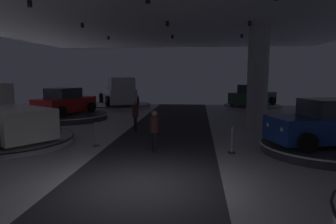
{
  "coord_description": "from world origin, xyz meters",
  "views": [
    {
      "loc": [
        1.51,
        -7.65,
        2.97
      ],
      "look_at": [
        0.27,
        4.8,
        1.4
      ],
      "focal_mm": 32.58,
      "sensor_mm": 36.0,
      "label": 1
    }
  ],
  "objects_px": {
    "display_car_mid_right": "(327,124)",
    "visitor_walking_far": "(135,114)",
    "display_platform_mid_left": "(4,141)",
    "visitor_walking_near": "(154,128)",
    "pickup_truck_deep_left": "(118,93)",
    "display_car_far_left": "(65,102)",
    "display_platform_deep_right": "(252,107)",
    "display_platform_deep_left": "(118,106)",
    "display_platform_far_left": "(66,116)",
    "display_car_deep_right": "(253,96)",
    "display_platform_mid_right": "(325,148)",
    "column_right": "(258,78)"
  },
  "relations": [
    {
      "from": "display_platform_mid_right",
      "to": "display_car_far_left",
      "type": "height_order",
      "value": "display_car_far_left"
    },
    {
      "from": "display_platform_deep_right",
      "to": "display_car_deep_right",
      "type": "xyz_separation_m",
      "value": [
        -0.02,
        -0.02,
        0.93
      ]
    },
    {
      "from": "display_platform_mid_right",
      "to": "pickup_truck_deep_left",
      "type": "relative_size",
      "value": 0.83
    },
    {
      "from": "display_platform_mid_right",
      "to": "display_platform_far_left",
      "type": "distance_m",
      "value": 15.35
    },
    {
      "from": "display_car_deep_right",
      "to": "visitor_walking_near",
      "type": "relative_size",
      "value": 2.69
    },
    {
      "from": "display_car_far_left",
      "to": "display_platform_far_left",
      "type": "bearing_deg",
      "value": 72.36
    },
    {
      "from": "display_platform_far_left",
      "to": "pickup_truck_deep_left",
      "type": "bearing_deg",
      "value": 73.61
    },
    {
      "from": "display_platform_deep_right",
      "to": "pickup_truck_deep_left",
      "type": "distance_m",
      "value": 11.44
    },
    {
      "from": "column_right",
      "to": "display_platform_mid_right",
      "type": "height_order",
      "value": "column_right"
    },
    {
      "from": "display_car_mid_right",
      "to": "pickup_truck_deep_left",
      "type": "xyz_separation_m",
      "value": [
        -11.62,
        13.75,
        0.21
      ]
    },
    {
      "from": "display_platform_far_left",
      "to": "pickup_truck_deep_left",
      "type": "distance_m",
      "value": 6.73
    },
    {
      "from": "visitor_walking_near",
      "to": "display_car_far_left",
      "type": "bearing_deg",
      "value": 132.28
    },
    {
      "from": "display_car_mid_right",
      "to": "visitor_walking_near",
      "type": "height_order",
      "value": "display_car_mid_right"
    },
    {
      "from": "display_car_mid_right",
      "to": "visitor_walking_far",
      "type": "bearing_deg",
      "value": 155.1
    },
    {
      "from": "display_platform_mid_right",
      "to": "visitor_walking_near",
      "type": "bearing_deg",
      "value": -176.64
    },
    {
      "from": "display_platform_deep_left",
      "to": "column_right",
      "type": "bearing_deg",
      "value": -41.13
    },
    {
      "from": "display_platform_far_left",
      "to": "display_platform_mid_left",
      "type": "distance_m",
      "value": 7.17
    },
    {
      "from": "pickup_truck_deep_left",
      "to": "display_platform_mid_left",
      "type": "xyz_separation_m",
      "value": [
        -1.43,
        -13.53,
        -1.17
      ]
    },
    {
      "from": "display_platform_deep_right",
      "to": "display_platform_mid_right",
      "type": "relative_size",
      "value": 1.01
    },
    {
      "from": "display_car_mid_right",
      "to": "display_platform_far_left",
      "type": "xyz_separation_m",
      "value": [
        -13.49,
        7.38,
        -0.9
      ]
    },
    {
      "from": "display_platform_mid_right",
      "to": "display_platform_mid_left",
      "type": "bearing_deg",
      "value": 179.01
    },
    {
      "from": "display_car_mid_right",
      "to": "visitor_walking_near",
      "type": "relative_size",
      "value": 2.85
    },
    {
      "from": "display_car_far_left",
      "to": "visitor_walking_near",
      "type": "bearing_deg",
      "value": -47.72
    },
    {
      "from": "column_right",
      "to": "display_car_mid_right",
      "type": "distance_m",
      "value": 5.68
    },
    {
      "from": "display_car_far_left",
      "to": "pickup_truck_deep_left",
      "type": "height_order",
      "value": "pickup_truck_deep_left"
    },
    {
      "from": "display_platform_mid_left",
      "to": "visitor_walking_near",
      "type": "height_order",
      "value": "visitor_walking_near"
    },
    {
      "from": "display_platform_deep_right",
      "to": "display_car_deep_right",
      "type": "distance_m",
      "value": 0.93
    },
    {
      "from": "display_platform_deep_left",
      "to": "visitor_walking_near",
      "type": "bearing_deg",
      "value": -69.87
    },
    {
      "from": "display_platform_far_left",
      "to": "display_platform_mid_left",
      "type": "xyz_separation_m",
      "value": [
        0.44,
        -7.16,
        -0.05
      ]
    },
    {
      "from": "display_platform_mid_right",
      "to": "display_platform_mid_left",
      "type": "height_order",
      "value": "display_platform_mid_right"
    },
    {
      "from": "display_platform_deep_right",
      "to": "display_platform_deep_left",
      "type": "relative_size",
      "value": 0.85
    },
    {
      "from": "display_platform_mid_right",
      "to": "display_platform_far_left",
      "type": "height_order",
      "value": "display_platform_far_left"
    },
    {
      "from": "display_car_far_left",
      "to": "visitor_walking_far",
      "type": "xyz_separation_m",
      "value": [
        5.43,
        -3.6,
        -0.22
      ]
    },
    {
      "from": "display_platform_mid_right",
      "to": "display_car_mid_right",
      "type": "bearing_deg",
      "value": 15.24
    },
    {
      "from": "display_car_deep_right",
      "to": "display_car_mid_right",
      "type": "xyz_separation_m",
      "value": [
        0.27,
        -14.29,
        -0.03
      ]
    },
    {
      "from": "display_car_mid_right",
      "to": "visitor_walking_far",
      "type": "relative_size",
      "value": 2.85
    },
    {
      "from": "column_right",
      "to": "display_platform_mid_right",
      "type": "xyz_separation_m",
      "value": [
        1.59,
        -5.2,
        -2.56
      ]
    },
    {
      "from": "display_platform_far_left",
      "to": "display_car_deep_right",
      "type": "bearing_deg",
      "value": 27.62
    },
    {
      "from": "display_car_deep_right",
      "to": "display_platform_mid_right",
      "type": "height_order",
      "value": "display_car_deep_right"
    },
    {
      "from": "visitor_walking_near",
      "to": "visitor_walking_far",
      "type": "bearing_deg",
      "value": 111.15
    },
    {
      "from": "visitor_walking_near",
      "to": "visitor_walking_far",
      "type": "distance_m",
      "value": 4.43
    },
    {
      "from": "pickup_truck_deep_left",
      "to": "display_platform_mid_left",
      "type": "height_order",
      "value": "pickup_truck_deep_left"
    },
    {
      "from": "pickup_truck_deep_left",
      "to": "display_platform_mid_right",
      "type": "bearing_deg",
      "value": -49.89
    },
    {
      "from": "display_platform_mid_left",
      "to": "visitor_walking_near",
      "type": "relative_size",
      "value": 3.62
    },
    {
      "from": "display_platform_deep_right",
      "to": "pickup_truck_deep_left",
      "type": "height_order",
      "value": "pickup_truck_deep_left"
    },
    {
      "from": "display_car_mid_right",
      "to": "pickup_truck_deep_left",
      "type": "relative_size",
      "value": 0.8
    },
    {
      "from": "display_platform_mid_right",
      "to": "display_car_mid_right",
      "type": "height_order",
      "value": "display_car_mid_right"
    },
    {
      "from": "column_right",
      "to": "display_platform_mid_left",
      "type": "height_order",
      "value": "column_right"
    },
    {
      "from": "display_platform_far_left",
      "to": "visitor_walking_near",
      "type": "relative_size",
      "value": 3.45
    },
    {
      "from": "display_platform_deep_left",
      "to": "display_platform_mid_left",
      "type": "relative_size",
      "value": 0.99
    }
  ]
}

